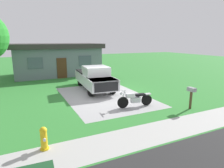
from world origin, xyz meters
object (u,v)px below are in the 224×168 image
motorcycle (135,99)px  fire_hydrant (44,138)px  pickup_truck (94,77)px  neighbor_house (57,59)px  mailbox (191,92)px

motorcycle → fire_hydrant: size_ratio=2.54×
pickup_truck → neighbor_house: bearing=99.5°
motorcycle → pickup_truck: size_ratio=0.38×
fire_hydrant → mailbox: 8.21m
pickup_truck → fire_hydrant: pickup_truck is taller
neighbor_house → motorcycle: bearing=-81.4°
fire_hydrant → motorcycle: bearing=25.4°
pickup_truck → neighbor_house: 8.48m
mailbox → motorcycle: bearing=147.4°
pickup_truck → fire_hydrant: (-4.84, -7.69, -0.53)m
motorcycle → pickup_truck: bearing=97.0°
mailbox → neighbor_house: bearing=107.3°
motorcycle → neighbor_house: (-2.02, 13.41, 1.32)m
mailbox → neighbor_house: (-4.70, 15.12, 0.81)m
pickup_truck → neighbor_house: neighbor_house is taller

